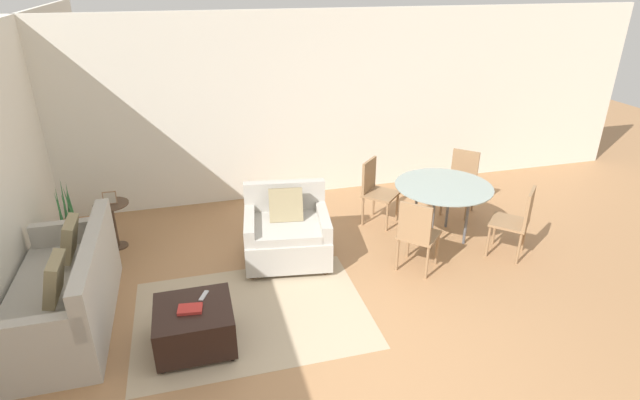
# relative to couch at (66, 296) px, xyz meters

# --- Properties ---
(ground_plane) EXTENTS (20.00, 20.00, 0.00)m
(ground_plane) POSITION_rel_couch_xyz_m (2.60, -1.26, -0.32)
(ground_plane) COLOR #A3754C
(wall_back) EXTENTS (12.00, 0.06, 2.75)m
(wall_back) POSITION_rel_couch_xyz_m (2.60, 2.58, 1.05)
(wall_back) COLOR white
(wall_back) RESTS_ON ground_plane
(area_rug) EXTENTS (2.35, 1.73, 0.01)m
(area_rug) POSITION_rel_couch_xyz_m (1.77, -0.33, -0.32)
(area_rug) COLOR tan
(area_rug) RESTS_ON ground_plane
(couch) EXTENTS (0.88, 1.89, 0.94)m
(couch) POSITION_rel_couch_xyz_m (0.00, 0.00, 0.00)
(couch) COLOR #B2ADA3
(couch) RESTS_ON ground_plane
(armchair) EXTENTS (1.11, 1.01, 0.90)m
(armchair) POSITION_rel_couch_xyz_m (2.34, 0.65, 0.03)
(armchair) COLOR #B2ADA3
(armchair) RESTS_ON ground_plane
(ottoman) EXTENTS (0.71, 0.68, 0.42)m
(ottoman) POSITION_rel_couch_xyz_m (1.19, -0.66, -0.09)
(ottoman) COLOR black
(ottoman) RESTS_ON ground_plane
(book_stack) EXTENTS (0.23, 0.17, 0.03)m
(book_stack) POSITION_rel_couch_xyz_m (1.17, -0.69, 0.12)
(book_stack) COLOR #B72D28
(book_stack) RESTS_ON ottoman
(tv_remote_primary) EXTENTS (0.10, 0.16, 0.01)m
(tv_remote_primary) POSITION_rel_couch_xyz_m (1.30, -0.49, 0.11)
(tv_remote_primary) COLOR #B7B7BC
(tv_remote_primary) RESTS_ON ottoman
(potted_plant) EXTENTS (0.35, 0.35, 1.00)m
(potted_plant) POSITION_rel_couch_xyz_m (-0.18, 1.45, -0.07)
(potted_plant) COLOR #333338
(potted_plant) RESTS_ON ground_plane
(side_table) EXTENTS (0.42, 0.42, 0.61)m
(side_table) POSITION_rel_couch_xyz_m (0.31, 1.50, 0.11)
(side_table) COLOR #4C3828
(side_table) RESTS_ON ground_plane
(picture_frame) EXTENTS (0.16, 0.06, 0.16)m
(picture_frame) POSITION_rel_couch_xyz_m (0.31, 1.50, 0.37)
(picture_frame) COLOR #8C6647
(picture_frame) RESTS_ON side_table
(dining_table) EXTENTS (1.23, 1.23, 0.74)m
(dining_table) POSITION_rel_couch_xyz_m (4.38, 0.65, 0.35)
(dining_table) COLOR #8C9E99
(dining_table) RESTS_ON ground_plane
(dining_chair_near_left) EXTENTS (0.59, 0.59, 0.90)m
(dining_chair_near_left) POSITION_rel_couch_xyz_m (3.72, -0.01, 0.20)
(dining_chair_near_left) COLOR #93704C
(dining_chair_near_left) RESTS_ON ground_plane
(dining_chair_near_right) EXTENTS (0.59, 0.59, 0.90)m
(dining_chair_near_right) POSITION_rel_couch_xyz_m (5.04, -0.01, 0.20)
(dining_chair_near_right) COLOR #93704C
(dining_chair_near_right) RESTS_ON ground_plane
(dining_chair_far_left) EXTENTS (0.59, 0.59, 0.90)m
(dining_chair_far_left) POSITION_rel_couch_xyz_m (3.72, 1.31, 0.20)
(dining_chair_far_left) COLOR #93704C
(dining_chair_far_left) RESTS_ON ground_plane
(dining_chair_far_right) EXTENTS (0.59, 0.59, 0.90)m
(dining_chair_far_right) POSITION_rel_couch_xyz_m (5.04, 1.31, 0.20)
(dining_chair_far_right) COLOR #93704C
(dining_chair_far_right) RESTS_ON ground_plane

